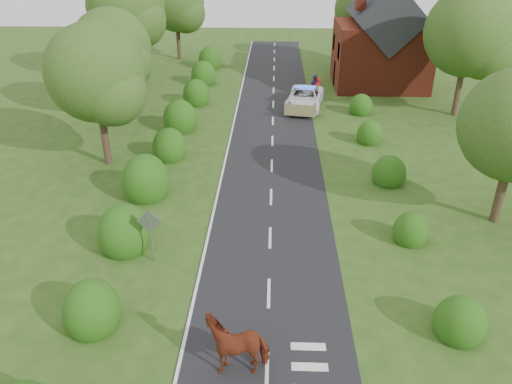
{
  "coord_description": "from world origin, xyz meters",
  "views": [
    {
      "loc": [
        0.08,
        -15.52,
        12.7
      ],
      "look_at": [
        -0.74,
        6.09,
        1.3
      ],
      "focal_mm": 35.0,
      "sensor_mm": 36.0,
      "label": 1
    }
  ],
  "objects_px": {
    "police_van": "(305,98)",
    "pedestrian_red": "(318,89)",
    "pedestrian_purple": "(314,86)",
    "road_sign": "(150,228)",
    "cow": "(237,344)"
  },
  "relations": [
    {
      "from": "pedestrian_purple",
      "to": "road_sign",
      "type": "bearing_deg",
      "value": 114.17
    },
    {
      "from": "cow",
      "to": "pedestrian_red",
      "type": "bearing_deg",
      "value": 163.03
    },
    {
      "from": "road_sign",
      "to": "police_van",
      "type": "xyz_separation_m",
      "value": [
        7.5,
        21.25,
        -0.85
      ]
    },
    {
      "from": "police_van",
      "to": "pedestrian_red",
      "type": "xyz_separation_m",
      "value": [
        1.21,
        2.26,
        0.11
      ]
    },
    {
      "from": "road_sign",
      "to": "pedestrian_red",
      "type": "bearing_deg",
      "value": 69.67
    },
    {
      "from": "police_van",
      "to": "pedestrian_purple",
      "type": "height_order",
      "value": "pedestrian_purple"
    },
    {
      "from": "pedestrian_red",
      "to": "pedestrian_purple",
      "type": "distance_m",
      "value": 0.96
    },
    {
      "from": "police_van",
      "to": "pedestrian_purple",
      "type": "bearing_deg",
      "value": 82.45
    },
    {
      "from": "road_sign",
      "to": "police_van",
      "type": "relative_size",
      "value": 0.41
    },
    {
      "from": "cow",
      "to": "road_sign",
      "type": "bearing_deg",
      "value": -152.12
    },
    {
      "from": "pedestrian_red",
      "to": "pedestrian_purple",
      "type": "height_order",
      "value": "pedestrian_purple"
    },
    {
      "from": "cow",
      "to": "pedestrian_purple",
      "type": "distance_m",
      "value": 30.36
    },
    {
      "from": "cow",
      "to": "pedestrian_red",
      "type": "height_order",
      "value": "pedestrian_red"
    },
    {
      "from": "road_sign",
      "to": "pedestrian_red",
      "type": "height_order",
      "value": "road_sign"
    },
    {
      "from": "road_sign",
      "to": "police_van",
      "type": "distance_m",
      "value": 22.55
    }
  ]
}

